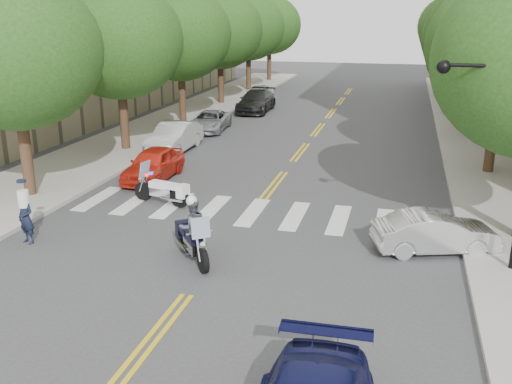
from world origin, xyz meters
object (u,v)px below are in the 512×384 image
(motorcycle_police, at_px, (192,231))
(officer_standing, at_px, (26,218))
(convertible, at_px, (435,233))
(motorcycle_parked, at_px, (166,191))

(motorcycle_police, xyz_separation_m, officer_standing, (-5.42, -0.12, -0.05))
(convertible, bearing_deg, motorcycle_police, 90.52)
(motorcycle_parked, distance_m, convertible, 9.76)
(motorcycle_parked, distance_m, officer_standing, 5.27)
(motorcycle_parked, xyz_separation_m, convertible, (9.55, -2.03, 0.07))
(motorcycle_police, relative_size, motorcycle_parked, 0.87)
(motorcycle_parked, bearing_deg, convertible, -88.45)
(motorcycle_police, distance_m, convertible, 7.22)
(officer_standing, bearing_deg, motorcycle_parked, 78.44)
(motorcycle_police, height_order, officer_standing, motorcycle_police)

